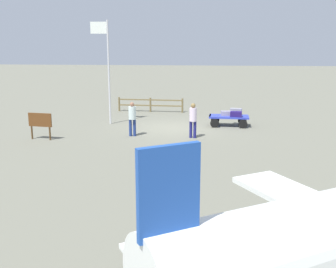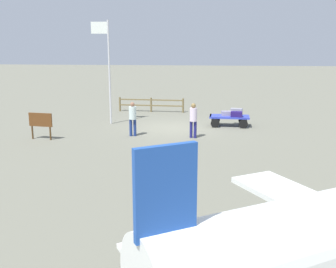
# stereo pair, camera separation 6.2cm
# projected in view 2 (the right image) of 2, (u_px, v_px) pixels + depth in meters

# --- Properties ---
(ground_plane) EXTENTS (120.00, 120.00, 0.00)m
(ground_plane) POSITION_uv_depth(u_px,v_px,m) (173.00, 128.00, 21.49)
(ground_plane) COLOR slate
(luggage_cart) EXTENTS (2.19, 1.23, 0.57)m
(luggage_cart) POSITION_uv_depth(u_px,v_px,m) (229.00, 118.00, 21.91)
(luggage_cart) COLOR #3141BC
(luggage_cart) RESTS_ON ground
(suitcase_tan) EXTENTS (0.68, 0.44, 0.35)m
(suitcase_tan) POSITION_uv_depth(u_px,v_px,m) (236.00, 112.00, 22.19)
(suitcase_tan) COLOR #91919C
(suitcase_tan) RESTS_ON luggage_cart
(suitcase_dark) EXTENTS (0.66, 0.41, 0.26)m
(suitcase_dark) POSITION_uv_depth(u_px,v_px,m) (227.00, 113.00, 21.85)
(suitcase_dark) COLOR gray
(suitcase_dark) RESTS_ON luggage_cart
(suitcase_navy) EXTENTS (0.65, 0.45, 0.28)m
(suitcase_navy) POSITION_uv_depth(u_px,v_px,m) (237.00, 114.00, 21.54)
(suitcase_navy) COLOR navy
(suitcase_navy) RESTS_ON luggage_cart
(worker_lead) EXTENTS (0.41, 0.41, 1.68)m
(worker_lead) POSITION_uv_depth(u_px,v_px,m) (193.00, 118.00, 19.06)
(worker_lead) COLOR navy
(worker_lead) RESTS_ON ground
(worker_trailing) EXTENTS (0.41, 0.41, 1.68)m
(worker_trailing) POSITION_uv_depth(u_px,v_px,m) (133.00, 116.00, 19.45)
(worker_trailing) COLOR navy
(worker_trailing) RESTS_ON ground
(flagpole) EXTENTS (0.98, 0.10, 5.67)m
(flagpole) POSITION_uv_depth(u_px,v_px,m) (107.00, 63.00, 21.88)
(flagpole) COLOR silver
(flagpole) RESTS_ON ground
(signboard) EXTENTS (1.17, 0.22, 1.27)m
(signboard) POSITION_uv_depth(u_px,v_px,m) (41.00, 122.00, 18.79)
(signboard) COLOR #4C3319
(signboard) RESTS_ON ground
(wooden_fence) EXTENTS (4.36, 0.33, 0.93)m
(wooden_fence) POSITION_uv_depth(u_px,v_px,m) (151.00, 104.00, 26.40)
(wooden_fence) COLOR brown
(wooden_fence) RESTS_ON ground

